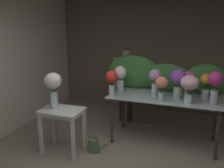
% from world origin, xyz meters
% --- Properties ---
extents(ground_plane, '(7.95, 7.95, 0.00)m').
position_xyz_m(ground_plane, '(0.00, 1.81, 0.00)').
color(ground_plane, gray).
extents(wall_back, '(5.02, 0.12, 2.67)m').
position_xyz_m(wall_back, '(0.00, 3.61, 1.33)').
color(wall_back, '#706656').
rests_on(wall_back, ground).
extents(wall_left, '(0.12, 3.73, 2.67)m').
position_xyz_m(wall_left, '(-2.51, 1.81, 1.33)').
color(wall_left, beige).
rests_on(wall_left, ground).
extents(display_table_glass, '(1.95, 0.90, 0.88)m').
position_xyz_m(display_table_glass, '(0.45, 1.83, 0.74)').
color(display_table_glass, '#B3C4C4').
rests_on(display_table_glass, ground).
extents(side_table_white, '(0.68, 0.48, 0.75)m').
position_xyz_m(side_table_white, '(-1.10, 0.92, 0.63)').
color(side_table_white, white).
rests_on(side_table_white, ground).
extents(florist, '(0.58, 0.24, 1.61)m').
position_xyz_m(florist, '(-0.46, 2.47, 0.98)').
color(florist, '#232328').
rests_on(florist, ground).
extents(foliage_backdrop, '(2.21, 0.30, 0.64)m').
position_xyz_m(foliage_backdrop, '(0.39, 2.16, 1.17)').
color(foliage_backdrop, '#387033').
rests_on(foliage_backdrop, display_table_glass).
extents(vase_magenta_tulips, '(0.22, 0.22, 0.54)m').
position_xyz_m(vase_magenta_tulips, '(1.22, 1.63, 1.21)').
color(vase_magenta_tulips, silver).
rests_on(vase_magenta_tulips, display_table_glass).
extents(vase_lilac_snapdragons, '(0.22, 0.21, 0.48)m').
position_xyz_m(vase_lilac_snapdragons, '(0.26, 1.77, 1.19)').
color(vase_lilac_snapdragons, silver).
rests_on(vase_lilac_snapdragons, display_table_glass).
extents(vase_ivory_hydrangea, '(0.22, 0.22, 0.49)m').
position_xyz_m(vase_ivory_hydrangea, '(-0.38, 1.81, 1.16)').
color(vase_ivory_hydrangea, silver).
rests_on(vase_ivory_hydrangea, display_table_glass).
extents(vase_sunset_carnations, '(0.20, 0.20, 0.44)m').
position_xyz_m(vase_sunset_carnations, '(1.10, 1.89, 1.14)').
color(vase_sunset_carnations, silver).
rests_on(vase_sunset_carnations, display_table_glass).
extents(vase_violet_dahlias, '(0.30, 0.26, 0.50)m').
position_xyz_m(vase_violet_dahlias, '(0.65, 1.76, 1.19)').
color(vase_violet_dahlias, silver).
rests_on(vase_violet_dahlias, display_table_glass).
extents(vase_coral_roses, '(0.21, 0.21, 0.42)m').
position_xyz_m(vase_coral_roses, '(0.41, 1.50, 1.15)').
color(vase_coral_roses, silver).
rests_on(vase_coral_roses, display_table_glass).
extents(vase_blush_freesia, '(0.29, 0.29, 0.47)m').
position_xyz_m(vase_blush_freesia, '(0.85, 1.53, 1.18)').
color(vase_blush_freesia, silver).
rests_on(vase_blush_freesia, display_table_glass).
extents(vase_fuchsia_lilies, '(0.26, 0.20, 0.44)m').
position_xyz_m(vase_fuchsia_lilies, '(0.80, 1.99, 1.14)').
color(vase_fuchsia_lilies, silver).
rests_on(vase_fuchsia_lilies, display_table_glass).
extents(vase_scarlet_ranunculus, '(0.21, 0.21, 0.46)m').
position_xyz_m(vase_scarlet_ranunculus, '(-0.44, 1.49, 1.17)').
color(vase_scarlet_ranunculus, silver).
rests_on(vase_scarlet_ranunculus, display_table_glass).
extents(vase_white_roses_tall, '(0.29, 0.28, 0.61)m').
position_xyz_m(vase_white_roses_tall, '(-1.24, 0.92, 1.15)').
color(vase_white_roses_tall, silver).
rests_on(vase_white_roses_tall, side_table_white).
extents(watering_can, '(0.35, 0.18, 0.34)m').
position_xyz_m(watering_can, '(-0.60, 1.06, 0.13)').
color(watering_can, '#4C704C').
rests_on(watering_can, ground).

